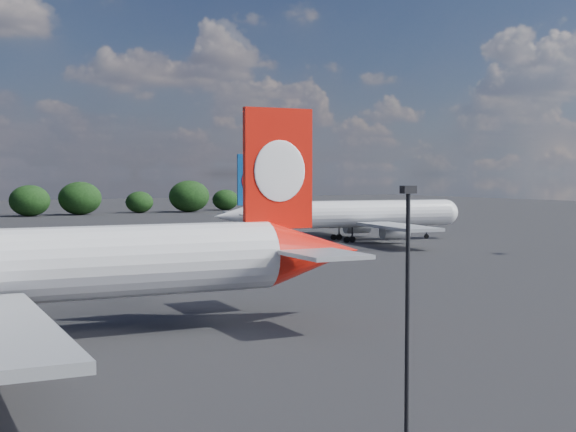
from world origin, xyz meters
TOP-DOWN VIEW (x-y plane):
  - qantas_airliner at (-0.05, 18.01)m, footprint 47.97×45.61m
  - china_southern_airliner at (61.56, 72.47)m, footprint 42.46×40.53m
  - apron_lamp_post at (7.10, -12.17)m, footprint 0.55×0.30m

SIDE VIEW (x-z plane):
  - china_southern_airliner at x=61.56m, z-range -2.71..11.17m
  - qantas_airliner at x=-0.05m, z-range -3.06..12.59m
  - apron_lamp_post at x=7.10m, z-range 0.64..11.05m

